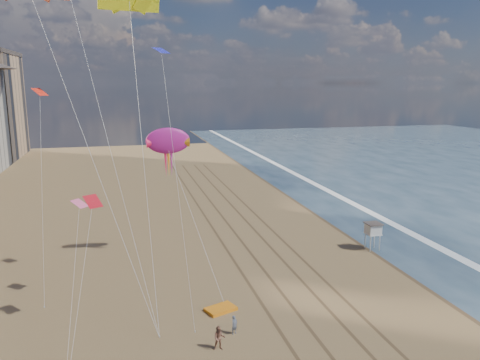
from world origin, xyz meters
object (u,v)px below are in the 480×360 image
object	(u,v)px
kite_flyer_a	(234,325)
kite_flyer_b	(219,338)
show_kite	(168,141)
grounded_kite	(221,309)
lifeguard_stand	(373,229)

from	to	relation	value
kite_flyer_a	kite_flyer_b	xyz separation A→B (m)	(-1.57, -1.85, 0.16)
show_kite	kite_flyer_a	xyz separation A→B (m)	(2.96, -17.34, -12.23)
kite_flyer_b	grounded_kite	bearing A→B (deg)	84.12
lifeguard_stand	show_kite	xyz separation A→B (m)	(-22.89, 3.13, 10.52)
lifeguard_stand	show_kite	size ratio (longest dim) A/B	0.18
lifeguard_stand	kite_flyer_b	bearing A→B (deg)	-143.25
grounded_kite	show_kite	world-z (taller)	show_kite
kite_flyer_a	kite_flyer_b	bearing A→B (deg)	-162.36
lifeguard_stand	grounded_kite	size ratio (longest dim) A/B	1.29
grounded_kite	kite_flyer_a	distance (m)	3.99
grounded_kite	show_kite	distance (m)	18.76
grounded_kite	kite_flyer_b	distance (m)	5.98
kite_flyer_b	show_kite	bearing A→B (deg)	101.18
show_kite	kite_flyer_b	size ratio (longest dim) A/B	9.76
lifeguard_stand	kite_flyer_a	xyz separation A→B (m)	(-19.93, -14.20, -1.72)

